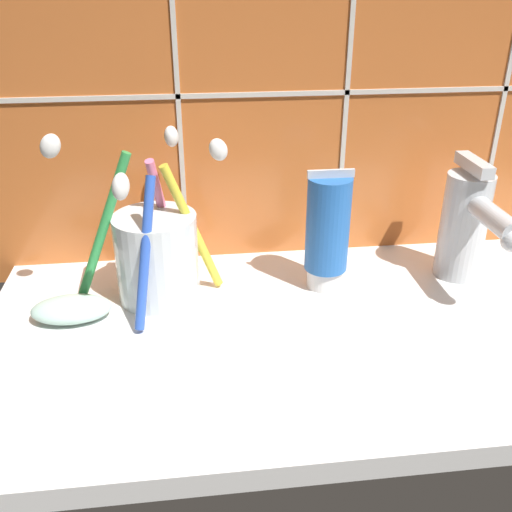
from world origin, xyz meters
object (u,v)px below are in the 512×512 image
at_px(toothpaste_tube, 327,231).
at_px(sink_faucet, 468,223).
at_px(soap_bar, 72,309).
at_px(toothbrush_cup, 156,252).

xyz_separation_m(toothpaste_tube, sink_faucet, (0.15, -0.00, 0.00)).
bearing_deg(soap_bar, toothbrush_cup, 21.77).
relative_size(toothbrush_cup, toothpaste_tube, 1.38).
xyz_separation_m(toothpaste_tube, soap_bar, (-0.25, -0.03, -0.05)).
height_order(sink_faucet, soap_bar, sink_faucet).
xyz_separation_m(toothbrush_cup, toothpaste_tube, (0.17, 0.00, 0.01)).
bearing_deg(sink_faucet, toothbrush_cup, -89.84).
bearing_deg(toothpaste_tube, soap_bar, -172.59).
distance_m(sink_faucet, soap_bar, 0.40).
relative_size(toothpaste_tube, soap_bar, 1.69).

